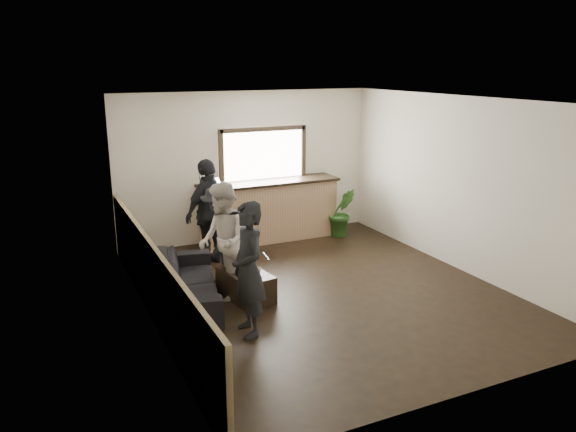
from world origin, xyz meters
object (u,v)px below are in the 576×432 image
cup_b (258,271)px  potted_plant (342,212)px  bar_counter (269,207)px  coffee_table (246,285)px  person_b (223,241)px  person_a (248,269)px  sofa (187,282)px  person_c (220,233)px  cup_a (234,265)px  person_d (209,212)px

cup_b → potted_plant: potted_plant is taller
bar_counter → potted_plant: 1.44m
coffee_table → person_b: bearing=148.2°
cup_b → person_a: bearing=-118.6°
coffee_table → cup_b: cup_b is taller
sofa → coffee_table: size_ratio=2.34×
person_c → potted_plant: bearing=135.9°
bar_counter → sofa: bar_counter is taller
coffee_table → person_b: person_b is taller
cup_b → person_c: person_c is taller
person_c → cup_a: bearing=23.1°
bar_counter → sofa: bearing=-134.9°
bar_counter → person_a: size_ratio=1.59×
sofa → cup_b: sofa is taller
cup_b → person_a: size_ratio=0.06×
coffee_table → person_a: person_a is taller
coffee_table → person_a: 1.27m
person_b → person_d: bearing=177.6°
person_a → person_c: (0.26, 1.90, -0.10)m
person_c → person_d: bearing=-162.0°
cup_b → person_a: person_a is taller
bar_counter → person_c: size_ratio=1.80×
bar_counter → person_d: 1.68m
person_c → sofa: bearing=-24.6°
bar_counter → person_a: 3.91m
sofa → cup_b: (0.94, -0.37, 0.14)m
cup_b → potted_plant: bearing=39.6°
person_c → person_b: bearing=8.7°
bar_counter → coffee_table: bar_counter is taller
coffee_table → cup_a: 0.34m
bar_counter → cup_a: bearing=-124.1°
coffee_table → potted_plant: (2.80, 2.05, 0.28)m
person_b → person_d: person_d is taller
coffee_table → person_c: 1.03m
bar_counter → coffee_table: (-1.42, -2.45, -0.44)m
cup_b → person_c: 1.08m
cup_a → person_c: 0.71m
person_d → person_c: bearing=54.1°
person_d → sofa: bearing=30.0°
sofa → person_c: 1.06m
sofa → cup_a: (0.71, -0.00, 0.14)m
cup_b → potted_plant: (2.66, 2.20, 0.03)m
person_b → bar_counter: bearing=151.2°
coffee_table → cup_b: 0.32m
sofa → potted_plant: potted_plant is taller
sofa → person_b: 0.76m
bar_counter → person_d: bearing=-149.4°
potted_plant → bar_counter: bearing=164.1°
bar_counter → cup_a: 2.69m
coffee_table → person_d: size_ratio=0.50×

